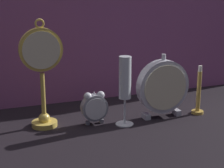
% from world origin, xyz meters
% --- Properties ---
extents(ground_plane, '(4.00, 4.00, 0.00)m').
position_xyz_m(ground_plane, '(0.00, 0.00, 0.00)').
color(ground_plane, black).
extents(fabric_backdrop_drape, '(1.52, 0.01, 0.56)m').
position_xyz_m(fabric_backdrop_drape, '(0.00, 0.33, 0.28)').
color(fabric_backdrop_drape, '#8E4C7F').
rests_on(fabric_backdrop_drape, ground_plane).
extents(pocket_watch_on_stand, '(0.13, 0.08, 0.34)m').
position_xyz_m(pocket_watch_on_stand, '(-0.22, 0.10, 0.18)').
color(pocket_watch_on_stand, gold).
rests_on(pocket_watch_on_stand, ground_plane).
extents(alarm_clock_twin_bell, '(0.09, 0.03, 0.11)m').
position_xyz_m(alarm_clock_twin_bell, '(-0.07, 0.06, 0.06)').
color(alarm_clock_twin_bell, gray).
rests_on(alarm_clock_twin_bell, ground_plane).
extents(mantel_clock_silver, '(0.18, 0.04, 0.22)m').
position_xyz_m(mantel_clock_silver, '(0.17, 0.05, 0.11)').
color(mantel_clock_silver, silver).
rests_on(mantel_clock_silver, ground_plane).
extents(champagne_flute, '(0.06, 0.06, 0.23)m').
position_xyz_m(champagne_flute, '(0.02, 0.02, 0.14)').
color(champagne_flute, silver).
rests_on(champagne_flute, ground_plane).
extents(brass_candlestick, '(0.04, 0.04, 0.17)m').
position_xyz_m(brass_candlestick, '(0.30, 0.03, 0.06)').
color(brass_candlestick, gold).
rests_on(brass_candlestick, ground_plane).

